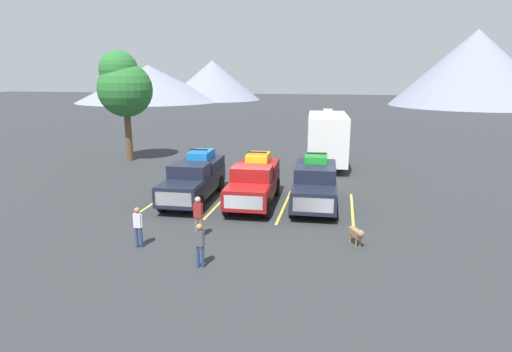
% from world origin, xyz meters
% --- Properties ---
extents(ground_plane, '(240.00, 240.00, 0.00)m').
position_xyz_m(ground_plane, '(0.00, 0.00, 0.00)').
color(ground_plane, '#2D3033').
extents(pickup_truck_a, '(2.28, 5.85, 2.51)m').
position_xyz_m(pickup_truck_a, '(-3.08, 0.70, 1.15)').
color(pickup_truck_a, black).
rests_on(pickup_truck_a, ground).
extents(pickup_truck_b, '(2.31, 5.48, 2.51)m').
position_xyz_m(pickup_truck_b, '(0.09, 0.65, 1.16)').
color(pickup_truck_b, maroon).
rests_on(pickup_truck_b, ground).
extents(pickup_truck_c, '(2.33, 5.56, 2.49)m').
position_xyz_m(pickup_truck_c, '(3.09, 1.02, 1.13)').
color(pickup_truck_c, black).
rests_on(pickup_truck_c, ground).
extents(lot_stripe_a, '(0.12, 5.50, 0.01)m').
position_xyz_m(lot_stripe_a, '(-4.94, 0.51, 0.00)').
color(lot_stripe_a, gold).
rests_on(lot_stripe_a, ground).
extents(lot_stripe_b, '(0.12, 5.50, 0.01)m').
position_xyz_m(lot_stripe_b, '(-1.65, 0.51, 0.00)').
color(lot_stripe_b, gold).
rests_on(lot_stripe_b, ground).
extents(lot_stripe_c, '(0.12, 5.50, 0.01)m').
position_xyz_m(lot_stripe_c, '(1.65, 0.51, 0.00)').
color(lot_stripe_c, gold).
rests_on(lot_stripe_c, ground).
extents(lot_stripe_d, '(0.12, 5.50, 0.01)m').
position_xyz_m(lot_stripe_d, '(4.94, 0.51, 0.00)').
color(lot_stripe_d, gold).
rests_on(lot_stripe_d, ground).
extents(camper_trailer_a, '(2.96, 7.36, 3.97)m').
position_xyz_m(camper_trailer_a, '(3.32, 9.89, 2.09)').
color(camper_trailer_a, white).
rests_on(camper_trailer_a, ground).
extents(person_a, '(0.36, 0.27, 1.71)m').
position_xyz_m(person_a, '(-1.14, -4.28, 0.98)').
color(person_a, '#726047').
rests_on(person_a, ground).
extents(person_b, '(0.34, 0.21, 1.55)m').
position_xyz_m(person_b, '(-0.22, -6.74, 0.89)').
color(person_b, navy).
rests_on(person_b, ground).
extents(person_c, '(0.34, 0.22, 1.58)m').
position_xyz_m(person_c, '(-3.03, -5.61, 0.91)').
color(person_c, navy).
rests_on(person_c, ground).
extents(dog, '(0.57, 0.90, 0.73)m').
position_xyz_m(dog, '(4.99, -3.83, 0.50)').
color(dog, olive).
rests_on(dog, ground).
extents(tree_a, '(3.95, 3.95, 8.02)m').
position_xyz_m(tree_a, '(-11.39, 9.21, 5.57)').
color(tree_a, brown).
rests_on(tree_a, ground).
extents(mountain_ridge, '(132.97, 44.37, 15.16)m').
position_xyz_m(mountain_ridge, '(16.46, 77.91, 5.48)').
color(mountain_ridge, gray).
rests_on(mountain_ridge, ground).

